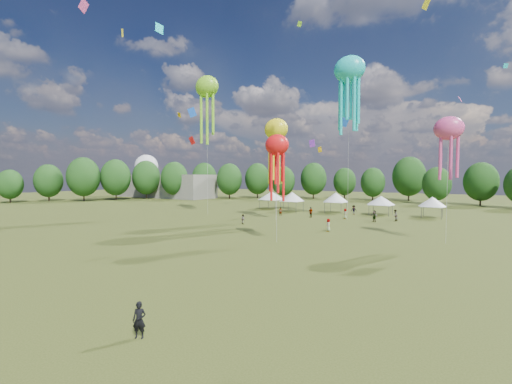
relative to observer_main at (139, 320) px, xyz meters
The scene contains 10 objects.
ground 7.88m from the observer_main, 165.64° to the left, with size 300.00×300.00×0.00m, color #384416.
observer_main is the anchor object (origin of this frame).
spectator_near 37.27m from the observer_main, 117.06° to the left, with size 0.74×0.58×1.52m, color gray.
spectators_far 47.87m from the observer_main, 94.86° to the left, with size 20.57×22.68×1.92m.
festival_tents 57.38m from the observer_main, 101.45° to the left, with size 37.70×9.11×4.21m.
show_kites 47.75m from the observer_main, 108.07° to the left, with size 45.32×27.42×28.08m.
small_kites 54.43m from the observer_main, 100.05° to the left, with size 73.62×58.69×46.22m.
treeline 65.71m from the observer_main, 100.07° to the left, with size 201.57×95.24×13.43m.
hangar 108.68m from the observer_main, 137.11° to the left, with size 40.00×12.00×8.00m, color gray.
radome 124.94m from the observer_main, 140.09° to the left, with size 9.00×9.00×16.00m.
Camera 1 is at (20.32, -11.98, 7.50)m, focal length 23.67 mm.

